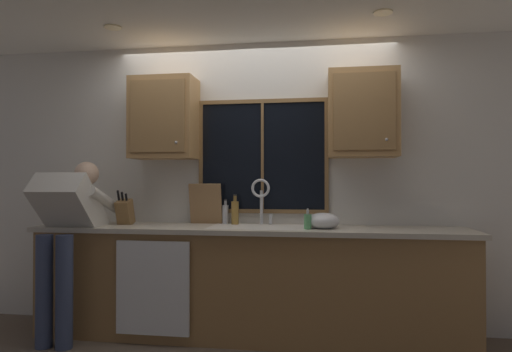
{
  "coord_description": "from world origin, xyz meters",
  "views": [
    {
      "loc": [
        0.63,
        -4.02,
        1.3
      ],
      "look_at": [
        0.07,
        -0.3,
        1.34
      ],
      "focal_mm": 31.78,
      "sensor_mm": 36.0,
      "label": 1
    }
  ],
  "objects_px": {
    "mixing_bowl": "(323,221)",
    "soap_dispenser": "(308,221)",
    "cutting_board": "(206,204)",
    "knife_block": "(125,212)",
    "person_standing": "(68,226)",
    "bottle_green_glass": "(225,214)",
    "bottle_tall_clear": "(235,212)"
  },
  "relations": [
    {
      "from": "knife_block",
      "to": "bottle_tall_clear",
      "type": "distance_m",
      "value": 0.97
    },
    {
      "from": "mixing_bowl",
      "to": "soap_dispenser",
      "type": "bearing_deg",
      "value": -146.44
    },
    {
      "from": "cutting_board",
      "to": "soap_dispenser",
      "type": "height_order",
      "value": "cutting_board"
    },
    {
      "from": "cutting_board",
      "to": "soap_dispenser",
      "type": "xyz_separation_m",
      "value": [
        0.92,
        -0.32,
        -0.12
      ]
    },
    {
      "from": "person_standing",
      "to": "knife_block",
      "type": "relative_size",
      "value": 4.59
    },
    {
      "from": "bottle_tall_clear",
      "to": "soap_dispenser",
      "type": "bearing_deg",
      "value": -24.31
    },
    {
      "from": "soap_dispenser",
      "to": "bottle_green_glass",
      "type": "height_order",
      "value": "bottle_green_glass"
    },
    {
      "from": "person_standing",
      "to": "cutting_board",
      "type": "distance_m",
      "value": 1.16
    },
    {
      "from": "cutting_board",
      "to": "knife_block",
      "type": "bearing_deg",
      "value": -166.16
    },
    {
      "from": "person_standing",
      "to": "knife_block",
      "type": "height_order",
      "value": "person_standing"
    },
    {
      "from": "soap_dispenser",
      "to": "knife_block",
      "type": "bearing_deg",
      "value": 174.49
    },
    {
      "from": "person_standing",
      "to": "bottle_tall_clear",
      "type": "xyz_separation_m",
      "value": [
        1.31,
        0.46,
        0.1
      ]
    },
    {
      "from": "bottle_green_glass",
      "to": "bottle_tall_clear",
      "type": "distance_m",
      "value": 0.1
    },
    {
      "from": "soap_dispenser",
      "to": "person_standing",
      "type": "bearing_deg",
      "value": -175.22
    },
    {
      "from": "cutting_board",
      "to": "soap_dispenser",
      "type": "bearing_deg",
      "value": -19.37
    },
    {
      "from": "mixing_bowl",
      "to": "knife_block",
      "type": "bearing_deg",
      "value": 177.5
    },
    {
      "from": "person_standing",
      "to": "knife_block",
      "type": "xyz_separation_m",
      "value": [
        0.35,
        0.32,
        0.1
      ]
    },
    {
      "from": "mixing_bowl",
      "to": "bottle_green_glass",
      "type": "bearing_deg",
      "value": 163.89
    },
    {
      "from": "knife_block",
      "to": "mixing_bowl",
      "type": "xyz_separation_m",
      "value": [
        1.73,
        -0.08,
        -0.05
      ]
    },
    {
      "from": "mixing_bowl",
      "to": "bottle_green_glass",
      "type": "distance_m",
      "value": 0.9
    },
    {
      "from": "knife_block",
      "to": "mixing_bowl",
      "type": "height_order",
      "value": "knife_block"
    },
    {
      "from": "person_standing",
      "to": "soap_dispenser",
      "type": "bearing_deg",
      "value": 4.78
    },
    {
      "from": "soap_dispenser",
      "to": "bottle_green_glass",
      "type": "bearing_deg",
      "value": 156.09
    },
    {
      "from": "cutting_board",
      "to": "bottle_green_glass",
      "type": "distance_m",
      "value": 0.2
    },
    {
      "from": "cutting_board",
      "to": "mixing_bowl",
      "type": "height_order",
      "value": "cutting_board"
    },
    {
      "from": "knife_block",
      "to": "soap_dispenser",
      "type": "xyz_separation_m",
      "value": [
        1.61,
        -0.16,
        -0.05
      ]
    },
    {
      "from": "soap_dispenser",
      "to": "bottle_tall_clear",
      "type": "bearing_deg",
      "value": 155.69
    },
    {
      "from": "person_standing",
      "to": "mixing_bowl",
      "type": "distance_m",
      "value": 2.09
    },
    {
      "from": "cutting_board",
      "to": "bottle_green_glass",
      "type": "bearing_deg",
      "value": 1.34
    },
    {
      "from": "knife_block",
      "to": "soap_dispenser",
      "type": "distance_m",
      "value": 1.62
    },
    {
      "from": "knife_block",
      "to": "cutting_board",
      "type": "distance_m",
      "value": 0.71
    },
    {
      "from": "bottle_green_glass",
      "to": "cutting_board",
      "type": "bearing_deg",
      "value": -178.66
    }
  ]
}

